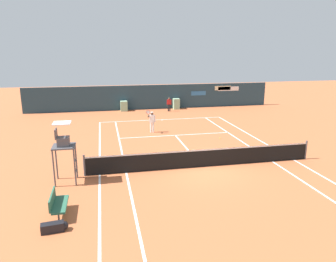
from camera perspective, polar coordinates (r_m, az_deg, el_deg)
ground_plane at (r=17.35m, az=5.68°, el=-5.74°), size 80.00×80.00×0.01m
tennis_net at (r=16.66m, az=6.31°, el=-4.77°), size 12.10×0.10×1.07m
sponsor_back_wall at (r=32.64m, az=-2.87°, el=6.04°), size 25.00×1.02×2.45m
umpire_chair at (r=15.06m, az=-18.30°, el=-2.19°), size 1.00×1.00×2.83m
player_bench at (r=12.64m, az=-19.28°, el=-12.05°), size 0.54×1.41×0.88m
equipment_bag at (r=11.83m, az=-19.59°, el=-15.93°), size 0.91×0.39×0.32m
player_on_baseline at (r=23.29m, az=-2.92°, el=1.97°), size 0.74×0.64×1.78m
ball_kid_centre_post at (r=31.38m, az=0.20°, el=4.99°), size 0.46×0.22×1.38m
tennis_ball_near_service_line at (r=22.16m, az=9.31°, el=-1.27°), size 0.07×0.07×0.07m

